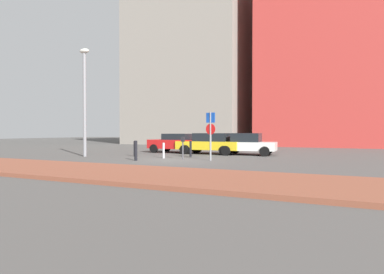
% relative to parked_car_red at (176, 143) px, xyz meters
% --- Properties ---
extents(ground_plane, '(120.00, 120.00, 0.00)m').
position_rel_parked_car_red_xyz_m(ground_plane, '(2.58, -5.25, -0.76)').
color(ground_plane, '#4C4947').
extents(sidewalk_brick, '(40.00, 4.11, 0.14)m').
position_rel_parked_car_red_xyz_m(sidewalk_brick, '(2.58, -11.76, -0.69)').
color(sidewalk_brick, brown).
rests_on(sidewalk_brick, ground).
extents(parked_car_red, '(4.18, 2.21, 1.43)m').
position_rel_parked_car_red_xyz_m(parked_car_red, '(0.00, 0.00, 0.00)').
color(parked_car_red, red).
rests_on(parked_car_red, ground).
extents(parked_car_yellow, '(4.65, 2.18, 1.47)m').
position_rel_parked_car_red_xyz_m(parked_car_yellow, '(2.82, -0.21, 0.02)').
color(parked_car_yellow, gold).
rests_on(parked_car_yellow, ground).
extents(parked_car_white, '(4.06, 2.28, 1.48)m').
position_rel_parked_car_red_xyz_m(parked_car_white, '(5.38, -0.09, 0.00)').
color(parked_car_white, white).
rests_on(parked_car_white, ground).
extents(parking_sign_post, '(0.59, 0.15, 2.65)m').
position_rel_parked_car_red_xyz_m(parking_sign_post, '(4.67, -4.98, 0.90)').
color(parking_sign_post, gray).
rests_on(parking_sign_post, ground).
extents(parking_meter, '(0.18, 0.14, 1.29)m').
position_rel_parked_car_red_xyz_m(parking_meter, '(2.97, -4.96, 0.08)').
color(parking_meter, '#4C4C51').
rests_on(parking_meter, ground).
extents(street_lamp, '(0.70, 0.36, 6.84)m').
position_rel_parked_car_red_xyz_m(street_lamp, '(-3.61, -5.68, 3.28)').
color(street_lamp, gray).
rests_on(street_lamp, ground).
extents(traffic_bollard_near, '(0.15, 0.15, 1.00)m').
position_rel_parked_car_red_xyz_m(traffic_bollard_near, '(2.58, -3.06, -0.25)').
color(traffic_bollard_near, black).
rests_on(traffic_bollard_near, ground).
extents(traffic_bollard_mid, '(0.12, 0.12, 0.98)m').
position_rel_parked_car_red_xyz_m(traffic_bollard_mid, '(-0.84, -4.23, -0.26)').
color(traffic_bollard_mid, black).
rests_on(traffic_bollard_mid, ground).
extents(traffic_bollard_far, '(0.13, 0.13, 0.92)m').
position_rel_parked_car_red_xyz_m(traffic_bollard_far, '(1.61, -4.77, -0.30)').
color(traffic_bollard_far, '#B7B7BC').
rests_on(traffic_bollard_far, ground).
extents(traffic_bollard_edge, '(0.17, 0.17, 1.09)m').
position_rel_parked_car_red_xyz_m(traffic_bollard_edge, '(0.98, -6.73, -0.21)').
color(traffic_bollard_edge, black).
rests_on(traffic_bollard_edge, ground).
extents(building_colorful_midrise, '(16.00, 15.26, 23.26)m').
position_rel_parked_car_red_xyz_m(building_colorful_midrise, '(10.74, 19.97, 10.87)').
color(building_colorful_midrise, '#BF3833').
rests_on(building_colorful_midrise, ground).
extents(building_under_construction, '(14.99, 13.89, 22.64)m').
position_rel_parked_car_red_xyz_m(building_under_construction, '(-6.83, 18.81, 10.57)').
color(building_under_construction, gray).
rests_on(building_under_construction, ground).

